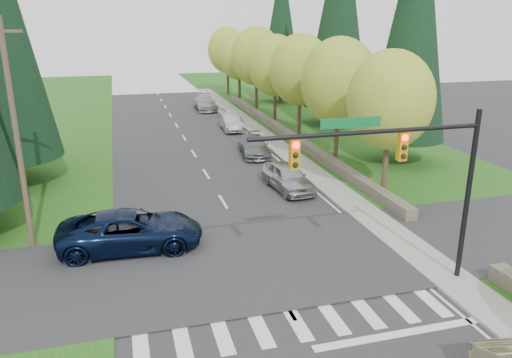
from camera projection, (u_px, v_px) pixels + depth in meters
name	position (u px, v px, depth m)	size (l,w,h in m)	color
grass_east	(388.00, 163.00, 35.58)	(14.00, 110.00, 0.06)	#1D4F15
cross_street	(259.00, 261.00, 21.29)	(120.00, 8.00, 0.10)	#28282B
sidewalk_east	(298.00, 162.00, 35.86)	(1.80, 80.00, 0.13)	gray
curb_east	(287.00, 162.00, 35.65)	(0.20, 80.00, 0.13)	gray
stone_wall_north	(285.00, 133.00, 43.54)	(0.70, 40.00, 0.70)	#4C4438
traffic_signal	(405.00, 163.00, 17.65)	(8.70, 0.37, 6.80)	black
utility_pole	(17.00, 136.00, 20.97)	(1.60, 0.24, 10.00)	#473828
decid_tree_0	(391.00, 100.00, 27.41)	(4.80, 4.80, 8.37)	#38281C
decid_tree_1	(339.00, 82.00, 33.79)	(5.20, 5.20, 8.80)	#38281C
decid_tree_2	(300.00, 70.00, 40.12)	(5.00, 5.00, 8.82)	#38281C
decid_tree_3	(275.00, 66.00, 46.65)	(5.00, 5.00, 8.55)	#38281C
decid_tree_4	(256.00, 56.00, 52.98)	(5.40, 5.40, 9.18)	#38281C
decid_tree_5	(239.00, 57.00, 59.51)	(4.80, 4.80, 8.30)	#38281C
decid_tree_6	(227.00, 50.00, 65.86)	(5.20, 5.20, 8.86)	#38281C
conifer_e_a	(414.00, 20.00, 32.84)	(5.44, 5.44, 17.80)	#38281C
conifer_e_b	(340.00, 8.00, 45.63)	(6.12, 6.12, 19.80)	#38281C
conifer_e_c	(281.00, 24.00, 58.68)	(5.10, 5.10, 16.80)	#38281C
suv_navy	(131.00, 231.00, 22.19)	(2.91, 6.32, 1.76)	black
parked_car_a	(288.00, 177.00, 29.93)	(1.90, 4.73, 1.61)	#A1A2A6
parked_car_b	(254.00, 146.00, 37.60)	(2.00, 4.91, 1.43)	slate
parked_car_c	(231.00, 123.00, 45.92)	(1.52, 4.37, 1.44)	#B1B0B5
parked_car_d	(230.00, 114.00, 50.77)	(1.52, 3.78, 1.29)	silver
parked_car_e	(205.00, 103.00, 56.23)	(2.22, 5.46, 1.58)	#9C9CA1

